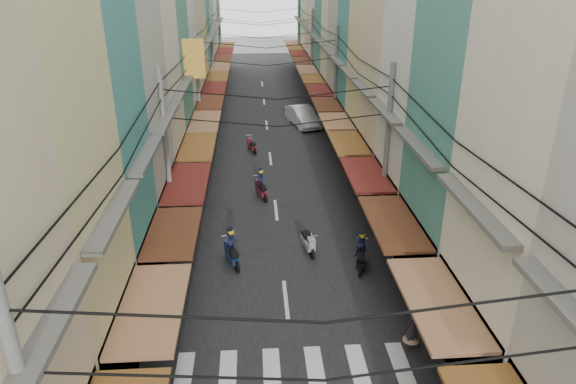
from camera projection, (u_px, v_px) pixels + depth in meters
name	position (u px, v px, depth m)	size (l,w,h in m)	color
ground	(283.00, 271.00, 21.81)	(160.00, 160.00, 0.00)	slate
road	(267.00, 132.00, 40.06)	(10.00, 80.00, 0.02)	black
sidewalk_left	(183.00, 134.00, 39.64)	(3.00, 80.00, 0.06)	gray
sidewalk_right	(350.00, 130.00, 40.47)	(3.00, 80.00, 0.06)	gray
crosswalk	(294.00, 373.00, 16.32)	(7.55, 2.40, 0.01)	silver
building_row_left	(142.00, 3.00, 32.49)	(7.80, 67.67, 23.70)	silver
building_row_right	(388.00, 8.00, 33.53)	(7.80, 68.98, 22.59)	teal
utility_poles	(268.00, 57.00, 32.86)	(10.20, 66.13, 8.20)	gray
white_car	(303.00, 126.00, 41.82)	(5.45, 2.14, 1.92)	silver
bicycle	(396.00, 235.00, 24.75)	(0.58, 1.55, 1.06)	black
moving_scooters	(281.00, 219.00, 25.21)	(6.01, 17.13, 1.79)	black
parked_scooters	(413.00, 302.00, 19.02)	(13.18, 13.38, 1.00)	black
pedestrians	(175.00, 244.00, 21.84)	(11.80, 21.94, 2.25)	#28202B
market_umbrella	(473.00, 243.00, 19.58)	(2.37, 2.37, 2.50)	#B2B2B7
traffic_sign	(396.00, 221.00, 21.47)	(0.10, 0.64, 2.91)	gray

